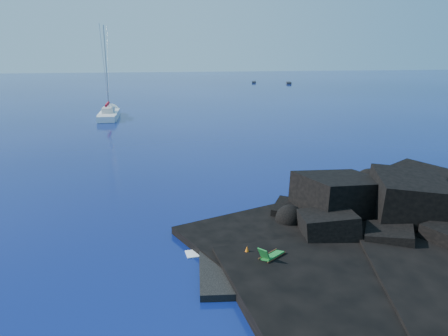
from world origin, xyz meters
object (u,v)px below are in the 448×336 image
object	(u,v)px
sunbather	(288,246)
marker_cone	(247,251)
sailboat	(109,118)
deck_chair	(272,252)
distant_boat_a	(254,83)
distant_boat_b	(289,84)

from	to	relation	value
sunbather	marker_cone	xyz separation A→B (m)	(-2.37, -0.47, 0.14)
sailboat	deck_chair	bearing A→B (deg)	-76.30
sailboat	marker_cone	world-z (taller)	sailboat
sailboat	distant_boat_a	xyz separation A→B (m)	(41.14, 71.04, 0.00)
deck_chair	sunbather	xyz separation A→B (m)	(1.23, 1.25, -0.39)
marker_cone	distant_boat_a	distance (m)	127.13
sailboat	deck_chair	world-z (taller)	sailboat
distant_boat_a	distant_boat_b	distance (m)	11.88
distant_boat_b	sunbather	bearing A→B (deg)	-94.40
marker_cone	sailboat	bearing A→B (deg)	102.15
deck_chair	marker_cone	distance (m)	1.41
sailboat	sunbather	size ratio (longest dim) A/B	9.28
sunbather	marker_cone	world-z (taller)	marker_cone
deck_chair	sailboat	bearing A→B (deg)	65.30
sunbather	marker_cone	bearing A→B (deg)	162.58
sunbather	marker_cone	size ratio (longest dim) A/B	2.70
marker_cone	distant_boat_a	world-z (taller)	marker_cone
deck_chair	sunbather	distance (m)	1.79
marker_cone	distant_boat_a	xyz separation A→B (m)	(29.83, 123.57, -0.64)
sailboat	distant_boat_b	xyz separation A→B (m)	(51.11, 64.58, 0.00)
deck_chair	distant_boat_a	distance (m)	127.62
deck_chair	distant_boat_b	size ratio (longest dim) A/B	0.34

